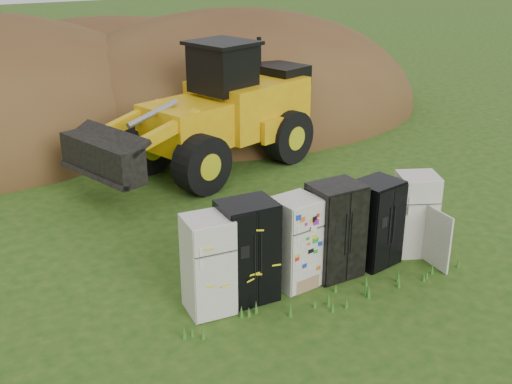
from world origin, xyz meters
TOP-DOWN VIEW (x-y plane):
  - ground at (0.00, 0.00)m, footprint 120.00×120.00m
  - fridge_leftmost at (-2.41, -0.00)m, footprint 0.87×0.84m
  - fridge_black_side at (-1.60, 0.04)m, footprint 1.04×0.84m
  - fridge_sticker at (-0.55, 0.04)m, footprint 0.90×0.84m
  - fridge_dark_mid at (0.35, 0.01)m, footprint 1.00×0.82m
  - fridge_black_right at (1.36, -0.01)m, footprint 1.03×0.91m
  - fridge_open_door at (2.40, -0.04)m, footprint 1.04×1.01m
  - wheel_loader at (0.49, 6.72)m, footprint 8.11×5.19m
  - dirt_mound_right at (4.38, 12.36)m, footprint 15.41×11.30m
  - dirt_mound_back at (1.14, 18.55)m, footprint 17.68×11.79m

SIDE VIEW (x-z plane):
  - ground at x=0.00m, z-range 0.00..0.00m
  - dirt_mound_right at x=4.38m, z-range -3.89..3.89m
  - dirt_mound_back at x=1.14m, z-range -3.11..3.11m
  - fridge_open_door at x=2.40m, z-range 0.00..1.78m
  - fridge_sticker at x=-0.55m, z-range 0.00..1.81m
  - fridge_black_right at x=1.36m, z-range 0.00..1.82m
  - fridge_leftmost at x=-2.41m, z-range 0.00..1.84m
  - fridge_dark_mid at x=0.35m, z-range 0.00..1.93m
  - fridge_black_side at x=-1.60m, z-range 0.00..1.95m
  - wheel_loader at x=0.49m, z-range 0.00..3.65m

